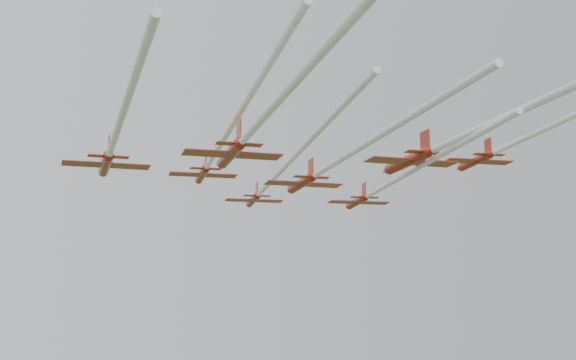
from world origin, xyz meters
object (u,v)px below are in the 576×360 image
jet_lead (275,177)px  jet_row3_left (113,142)px  jet_row4_left (268,112)px  jet_row3_mid (332,164)px  jet_row2_right (386,186)px  jet_row3_right (547,128)px  jet_row4_right (448,143)px  jet_row2_left (219,146)px

jet_lead → jet_row3_left: size_ratio=1.28×
jet_row3_left → jet_row4_left: 21.20m
jet_row3_left → jet_row3_mid: 22.67m
jet_row2_right → jet_row4_left: (-26.99, -23.05, -0.33)m
jet_row3_mid → jet_row3_right: bearing=-29.2°
jet_row4_left → jet_row4_right: (20.67, 4.21, 0.79)m
jet_row2_right → jet_row3_mid: (-10.49, -5.30, 0.50)m
jet_lead → jet_row2_right: 13.55m
jet_lead → jet_row3_mid: (-0.91, -14.72, -1.25)m
jet_row3_left → jet_row3_mid: jet_row3_left is taller
jet_row2_left → jet_lead: bearing=45.6°
jet_row2_left → jet_row3_left: bearing=-138.5°
jet_row3_left → jet_row3_right: bearing=-11.7°
jet_lead → jet_row2_left: size_ratio=1.02×
jet_row2_right → jet_row4_left: 35.49m
jet_row3_mid → jet_row4_right: jet_row4_right is taller
jet_row2_right → jet_row4_right: size_ratio=1.11×
jet_row2_left → jet_row4_right: (13.08, -22.64, -2.84)m
jet_row3_left → jet_lead: bearing=39.5°
jet_row4_right → jet_row2_left: bearing=131.2°
jet_row3_mid → jet_row4_left: size_ratio=0.84×
jet_row3_right → jet_row3_mid: bearing=154.0°
jet_row2_left → jet_row4_right: jet_row2_left is taller
jet_lead → jet_row3_mid: bearing=-76.2°
jet_row2_left → jet_row3_right: bearing=-27.6°
jet_row2_right → jet_row4_right: (-6.31, -18.85, 0.46)m
jet_row2_left → jet_row3_right: jet_row2_left is taller
jet_row3_right → jet_lead: bearing=133.4°
jet_row4_right → jet_row3_mid: bearing=118.3°
jet_row3_mid → jet_row4_left: (-16.49, -17.75, -0.83)m
jet_row3_mid → jet_row4_right: bearing=-60.0°
jet_row4_left → jet_lead: bearing=75.4°
jet_row3_right → jet_row4_right: 12.10m
jet_row4_left → jet_row4_right: jet_row4_right is taller
jet_lead → jet_row3_right: size_ratio=1.06×
jet_lead → jet_row3_left: jet_lead is taller
jet_row2_left → jet_row3_right: 34.21m
jet_row3_right → jet_row4_right: bearing=-168.1°
jet_row2_right → jet_row3_mid: jet_row3_mid is taller
jet_row2_left → jet_row3_left: 15.32m
jet_row2_left → jet_row2_right: bearing=4.8°
jet_row3_right → jet_row4_left: 32.80m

